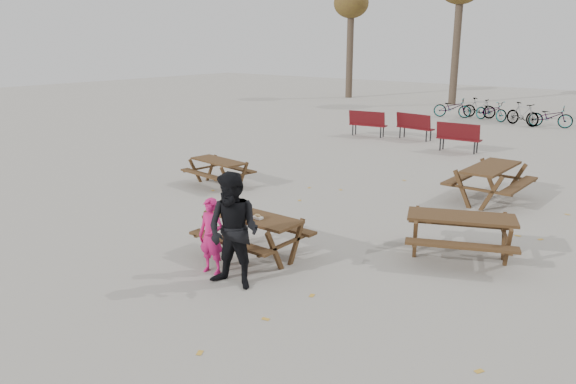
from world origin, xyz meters
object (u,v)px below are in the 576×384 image
Objects in this scene: child at (211,236)px; picnic_table_east at (460,237)px; food_tray at (258,218)px; picnic_table_north at (219,173)px; adult at (234,231)px; picnic_table_far at (490,184)px; main_picnic_table at (253,226)px; soda_bottle at (242,212)px.

child is 0.70× the size of picnic_table_east.
food_tray is at bearing -163.98° from picnic_table_east.
child is (-0.24, -0.89, -0.14)m from food_tray.
picnic_table_north is at bearing 142.84° from food_tray.
child is 0.70× the size of adult.
child is 4.41m from picnic_table_east.
adult is 7.51m from picnic_table_far.
food_tray is at bearing -22.32° from main_picnic_table.
food_tray is at bearing 101.61° from adult.
picnic_table_far is (2.13, 7.19, -0.21)m from child.
child reaches higher than picnic_table_far.
picnic_table_north is (-7.07, 0.95, -0.05)m from picnic_table_east.
soda_bottle is at bearing -166.49° from picnic_table_east.
soda_bottle is (-0.33, -0.05, 0.05)m from food_tray.
main_picnic_table is at bearing -166.57° from picnic_table_east.
picnic_table_north is (-4.75, 4.32, -0.58)m from adult.
picnic_table_east is at bearing 37.40° from main_picnic_table.
main_picnic_table is at bearing 75.35° from child.
food_tray is 0.11× the size of picnic_table_north.
adult reaches higher than main_picnic_table.
picnic_table_far reaches higher than food_tray.
picnic_table_north is (-4.13, 3.19, -0.24)m from main_picnic_table.
soda_bottle is at bearing 161.16° from picnic_table_far.
main_picnic_table is at bearing 162.08° from picnic_table_far.
picnic_table_east is at bearing 36.18° from child.
adult reaches higher than picnic_table_east.
picnic_table_far is (2.06, 6.23, -0.15)m from main_picnic_table.
adult is 6.45m from picnic_table_north.
picnic_table_far reaches higher than main_picnic_table.
child is 0.64× the size of picnic_table_far.
picnic_table_east is at bearing 39.98° from food_tray.
adult is 1.15× the size of picnic_table_north.
food_tray is 0.09× the size of picnic_table_far.
adult reaches higher than soda_bottle.
picnic_table_far reaches higher than picnic_table_east.
picnic_table_far is at bearing 62.79° from child.
adult is (0.68, -0.16, 0.28)m from child.
picnic_table_north is at bearing 116.49° from picnic_table_far.
food_tray is (0.17, -0.07, 0.21)m from main_picnic_table.
food_tray reaches higher than picnic_table_north.
adult is at bearing -52.52° from soda_bottle.
picnic_table_east is at bearing 37.47° from soda_bottle.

